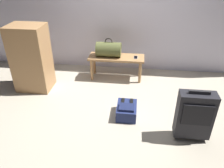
% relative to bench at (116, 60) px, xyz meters
% --- Properties ---
extents(ground_plane, '(6.60, 6.60, 0.00)m').
position_rel_bench_xyz_m(ground_plane, '(0.04, -1.09, -0.37)').
color(ground_plane, '#B2A893').
extents(bench, '(1.00, 0.36, 0.43)m').
position_rel_bench_xyz_m(bench, '(0.00, 0.00, 0.00)').
color(bench, '#A87A4C').
rests_on(bench, ground).
extents(duffel_bag_olive, '(0.44, 0.26, 0.34)m').
position_rel_bench_xyz_m(duffel_bag_olive, '(-0.14, 0.00, 0.20)').
color(duffel_bag_olive, '#51562D').
rests_on(duffel_bag_olive, bench).
extents(cell_phone, '(0.07, 0.14, 0.01)m').
position_rel_bench_xyz_m(cell_phone, '(0.35, -0.01, 0.07)').
color(cell_phone, silver).
rests_on(cell_phone, bench).
extents(suitcase_upright_charcoal, '(0.43, 0.21, 0.69)m').
position_rel_bench_xyz_m(suitcase_upright_charcoal, '(1.09, -1.47, -0.01)').
color(suitcase_upright_charcoal, black).
rests_on(suitcase_upright_charcoal, ground).
extents(backpack_navy, '(0.28, 0.38, 0.21)m').
position_rel_bench_xyz_m(backpack_navy, '(0.27, -1.13, -0.27)').
color(backpack_navy, navy).
rests_on(backpack_navy, ground).
extents(side_cabinet, '(0.56, 0.44, 1.10)m').
position_rel_bench_xyz_m(side_cabinet, '(-1.36, -0.52, 0.18)').
color(side_cabinet, '#A87A4C').
rests_on(side_cabinet, ground).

